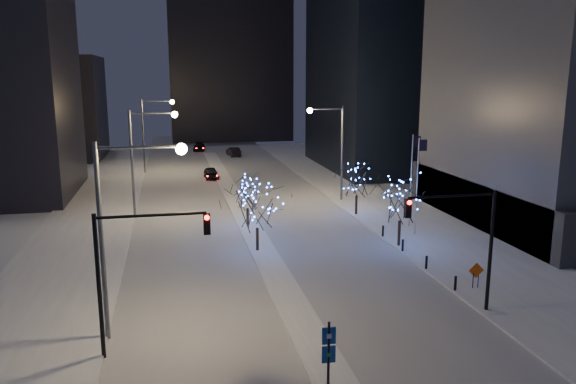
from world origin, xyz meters
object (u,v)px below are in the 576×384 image
object	(u,v)px
car_near	(211,173)
holiday_tree_median_near	(257,208)
street_lamp_east	(334,140)
holiday_tree_median_far	(247,194)
traffic_signal_east	(466,232)
car_far	(199,147)
wayfinding_sign	(329,350)
holiday_tree_plaza_near	(400,201)
street_lamp_w_far	(151,125)
traffic_signal_west	(133,259)
street_lamp_w_mid	(143,149)
car_mid	(234,152)
construction_sign	(476,273)
holiday_tree_plaza_far	(357,181)
street_lamp_w_near	(122,213)

from	to	relation	value
car_near	holiday_tree_median_near	bearing A→B (deg)	-90.17
street_lamp_east	holiday_tree_median_far	distance (m)	13.52
traffic_signal_east	car_near	bearing A→B (deg)	103.05
car_far	wayfinding_sign	world-z (taller)	wayfinding_sign
holiday_tree_plaza_near	street_lamp_w_far	bearing A→B (deg)	116.75
holiday_tree_median_far	traffic_signal_west	bearing A→B (deg)	-110.85
street_lamp_w_mid	car_near	world-z (taller)	street_lamp_w_mid
car_mid	construction_sign	size ratio (longest dim) A/B	2.72
car_far	street_lamp_east	bearing A→B (deg)	-68.04
holiday_tree_median_near	construction_sign	xyz separation A→B (m)	(12.01, -10.42, -2.28)
holiday_tree_median_near	traffic_signal_east	bearing A→B (deg)	-55.33
street_lamp_w_mid	holiday_tree_median_far	size ratio (longest dim) A/B	2.26
car_far	holiday_tree_plaza_far	size ratio (longest dim) A/B	0.96
car_near	street_lamp_w_far	bearing A→B (deg)	139.07
street_lamp_w_far	holiday_tree_plaza_far	distance (m)	34.52
holiday_tree_plaza_near	wayfinding_sign	distance (m)	21.66
car_far	holiday_tree_plaza_far	world-z (taller)	holiday_tree_plaza_far
traffic_signal_west	holiday_tree_median_near	bearing A→B (deg)	61.02
street_lamp_east	car_mid	world-z (taller)	street_lamp_east
street_lamp_w_near	car_near	distance (m)	45.02
holiday_tree_median_near	street_lamp_w_near	bearing A→B (deg)	-124.31
street_lamp_east	wayfinding_sign	world-z (taller)	street_lamp_east
traffic_signal_west	street_lamp_east	bearing A→B (deg)	58.31
street_lamp_w_far	holiday_tree_median_far	world-z (taller)	street_lamp_w_far
traffic_signal_east	holiday_tree_plaza_near	size ratio (longest dim) A/B	1.27
street_lamp_w_mid	car_near	distance (m)	21.23
construction_sign	wayfinding_sign	bearing A→B (deg)	-139.05
holiday_tree_plaza_near	construction_sign	size ratio (longest dim) A/B	3.35
street_lamp_w_mid	street_lamp_w_far	xyz separation A→B (m)	(0.00, 25.00, 0.00)
car_near	street_lamp_east	bearing A→B (deg)	-56.30
street_lamp_w_mid	holiday_tree_median_near	xyz separation A→B (m)	(8.53, -12.49, -3.08)
holiday_tree_plaza_far	street_lamp_w_far	bearing A→B (deg)	124.43
car_far	street_lamp_w_far	bearing A→B (deg)	-101.75
street_lamp_w_near	holiday_tree_plaza_near	size ratio (longest dim) A/B	1.82
car_far	holiday_tree_median_far	xyz separation A→B (m)	(1.38, -51.89, 2.26)
wayfinding_sign	car_far	bearing A→B (deg)	92.70
car_near	holiday_tree_median_near	world-z (taller)	holiday_tree_median_near
street_lamp_w_mid	holiday_tree_median_far	bearing A→B (deg)	-30.24
street_lamp_w_mid	traffic_signal_east	xyz separation A→B (m)	(17.88, -26.00, -1.74)
holiday_tree_plaza_far	wayfinding_sign	distance (m)	30.85
street_lamp_w_near	traffic_signal_west	bearing A→B (deg)	-76.04
street_lamp_w_near	traffic_signal_west	distance (m)	2.70
holiday_tree_plaza_far	construction_sign	world-z (taller)	holiday_tree_plaza_far
street_lamp_w_far	street_lamp_east	world-z (taller)	same
street_lamp_w_mid	holiday_tree_plaza_far	size ratio (longest dim) A/B	2.05
traffic_signal_east	holiday_tree_median_far	size ratio (longest dim) A/B	1.58
traffic_signal_east	car_far	distance (m)	73.61
street_lamp_w_near	street_lamp_w_mid	distance (m)	25.00
street_lamp_w_mid	street_lamp_w_far	distance (m)	25.00
traffic_signal_east	street_lamp_east	bearing A→B (deg)	87.74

